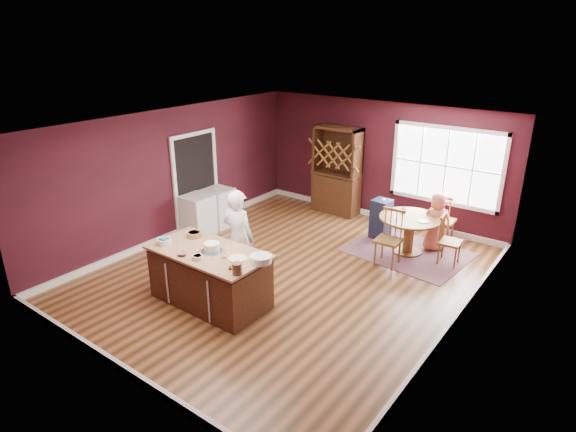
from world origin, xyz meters
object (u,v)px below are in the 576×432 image
object	(u,v)px
kitchen_island	(210,278)
hutch	(337,171)
chair_north	(443,218)
washer	(198,215)
dryer	(219,207)
high_chair	(381,218)
seated_woman	(436,222)
chair_east	(450,240)
toddler	(384,202)
dining_table	(410,227)
layer_cake	(212,247)
chair_south	(388,238)
baker	(238,237)

from	to	relation	value
kitchen_island	hutch	world-z (taller)	hutch
chair_north	washer	xyz separation A→B (m)	(-4.37, -2.68, -0.11)
dryer	high_chair	bearing A→B (deg)	25.22
kitchen_island	high_chair	distance (m)	4.13
seated_woman	hutch	xyz separation A→B (m)	(-2.71, 0.65, 0.44)
kitchen_island	chair_east	xyz separation A→B (m)	(2.61, 3.67, 0.05)
seated_woman	toddler	size ratio (longest dim) A/B	4.59
dining_table	layer_cake	distance (m)	4.06
chair_north	hutch	xyz separation A→B (m)	(-2.71, 0.26, 0.49)
chair_south	dryer	xyz separation A→B (m)	(-3.91, -0.47, -0.11)
chair_east	hutch	world-z (taller)	hutch
baker	hutch	world-z (taller)	hutch
chair_south	dining_table	bearing A→B (deg)	78.20
chair_east	high_chair	world-z (taller)	chair_east
kitchen_island	high_chair	bearing A→B (deg)	75.71
chair_east	washer	size ratio (longest dim) A/B	1.12
high_chair	hutch	size ratio (longest dim) A/B	0.43
chair_south	high_chair	world-z (taller)	chair_south
kitchen_island	dining_table	size ratio (longest dim) A/B	1.63
baker	washer	distance (m)	2.42
chair_south	high_chair	bearing A→B (deg)	118.70
kitchen_island	chair_north	bearing A→B (deg)	64.54
high_chair	hutch	distance (m)	1.85
chair_north	toddler	distance (m)	1.24
chair_south	toddler	size ratio (longest dim) A/B	4.15
layer_cake	chair_north	distance (m)	4.98
chair_south	chair_north	world-z (taller)	chair_north
baker	washer	size ratio (longest dim) A/B	1.95
hutch	layer_cake	bearing A→B (deg)	-82.47
chair_south	toddler	distance (m)	1.28
chair_north	washer	bearing A→B (deg)	29.65
chair_east	dryer	world-z (taller)	chair_east
kitchen_island	dryer	xyz separation A→B (m)	(-2.22, 2.47, -0.01)
baker	chair_north	size ratio (longest dim) A/B	1.55
baker	layer_cake	bearing A→B (deg)	96.56
baker	high_chair	distance (m)	3.42
layer_cake	chair_north	xyz separation A→B (m)	(2.08, 4.50, -0.45)
baker	chair_east	distance (m)	3.96
baker	toddler	world-z (taller)	baker
chair_south	dryer	world-z (taller)	chair_south
chair_east	chair_north	xyz separation A→B (m)	(-0.46, 0.84, 0.06)
layer_cake	toddler	world-z (taller)	layer_cake
layer_cake	hutch	size ratio (longest dim) A/B	0.17
dining_table	baker	size ratio (longest dim) A/B	0.70
chair_north	chair_east	bearing A→B (deg)	116.49
seated_woman	chair_south	bearing A→B (deg)	38.32
kitchen_island	layer_cake	world-z (taller)	layer_cake
washer	chair_east	bearing A→B (deg)	20.84
layer_cake	toddler	distance (m)	4.12
high_chair	dryer	size ratio (longest dim) A/B	1.04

